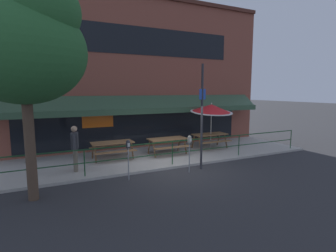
{
  "coord_description": "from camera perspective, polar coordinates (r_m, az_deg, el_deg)",
  "views": [
    {
      "loc": [
        -4.67,
        -9.01,
        3.09
      ],
      "look_at": [
        0.43,
        1.6,
        1.5
      ],
      "focal_mm": 28.0,
      "sensor_mm": 36.0,
      "label": 1
    }
  ],
  "objects": [
    {
      "name": "street_sign_pole",
      "position": [
        10.25,
        7.37,
        2.15
      ],
      "size": [
        0.28,
        0.09,
        4.11
      ],
      "color": "#2D2D33",
      "rests_on": "ground"
    },
    {
      "name": "street_tree_curbside",
      "position": [
        8.14,
        -28.4,
        15.27
      ],
      "size": [
        3.3,
        2.97,
        6.02
      ],
      "color": "brown",
      "rests_on": "ground"
    },
    {
      "name": "parking_meter_far",
      "position": [
        9.91,
        4.7,
        -3.64
      ],
      "size": [
        0.15,
        0.16,
        1.42
      ],
      "color": "gray",
      "rests_on": "ground"
    },
    {
      "name": "patio_deck",
      "position": [
        12.34,
        -2.61,
        -6.58
      ],
      "size": [
        15.0,
        4.0,
        0.1
      ],
      "primitive_type": "cube",
      "color": "#ADA89E",
      "rests_on": "ground"
    },
    {
      "name": "picnic_table_centre",
      "position": [
        12.38,
        -0.16,
        -3.4
      ],
      "size": [
        1.8,
        1.42,
        0.76
      ],
      "color": "brown",
      "rests_on": "patio_deck"
    },
    {
      "name": "ground_plane",
      "position": [
        10.6,
        1.69,
        -9.25
      ],
      "size": [
        120.0,
        120.0,
        0.0
      ],
      "primitive_type": "plane",
      "color": "#2D2D30"
    },
    {
      "name": "picnic_table_right",
      "position": [
        13.83,
        9.07,
        -2.33
      ],
      "size": [
        1.8,
        1.42,
        0.76
      ],
      "color": "brown",
      "rests_on": "patio_deck"
    },
    {
      "name": "parking_meter_near",
      "position": [
        9.11,
        -8.68,
        -4.7
      ],
      "size": [
        0.15,
        0.16,
        1.42
      ],
      "color": "gray",
      "rests_on": "ground"
    },
    {
      "name": "restaurant_building",
      "position": [
        14.06,
        -6.33,
        11.22
      ],
      "size": [
        15.0,
        1.6,
        7.99
      ],
      "color": "brown",
      "rests_on": "ground"
    },
    {
      "name": "pedestrian_walking",
      "position": [
        10.32,
        -19.61,
        -4.12
      ],
      "size": [
        0.31,
        0.61,
        1.71
      ],
      "color": "#665B4C",
      "rests_on": "patio_deck"
    },
    {
      "name": "patio_railing",
      "position": [
        10.66,
        0.96,
        -4.72
      ],
      "size": [
        13.84,
        0.04,
        0.97
      ],
      "color": "#194723",
      "rests_on": "patio_deck"
    },
    {
      "name": "patio_umbrella_right",
      "position": [
        13.57,
        9.43,
        3.75
      ],
      "size": [
        2.14,
        2.14,
        2.39
      ],
      "color": "#B7B2A8",
      "rests_on": "patio_deck"
    },
    {
      "name": "picnic_table_left",
      "position": [
        11.76,
        -12.0,
        -4.17
      ],
      "size": [
        1.8,
        1.42,
        0.76
      ],
      "color": "brown",
      "rests_on": "patio_deck"
    }
  ]
}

